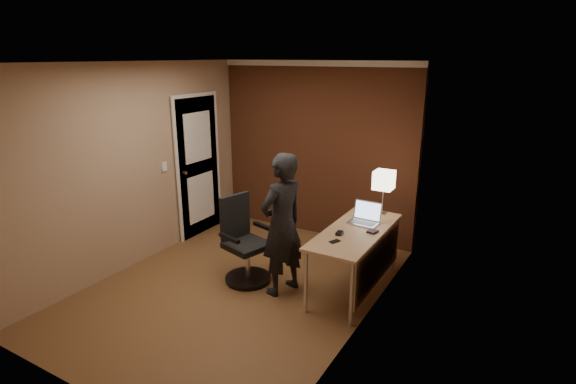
{
  "coord_description": "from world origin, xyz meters",
  "views": [
    {
      "loc": [
        2.81,
        -3.75,
        2.57
      ],
      "look_at": [
        0.35,
        0.55,
        1.05
      ],
      "focal_mm": 28.0,
      "sensor_mm": 36.0,
      "label": 1
    }
  ],
  "objects_px": {
    "laptop": "(365,217)",
    "person": "(282,225)",
    "mouse": "(339,233)",
    "phone": "(335,241)",
    "desk_lamp": "(384,181)",
    "wallet": "(373,231)",
    "desk": "(361,242)",
    "office_chair": "(244,245)"
  },
  "relations": [
    {
      "from": "person",
      "to": "mouse",
      "type": "bearing_deg",
      "value": 125.97
    },
    {
      "from": "laptop",
      "to": "person",
      "type": "xyz_separation_m",
      "value": [
        -0.7,
        -0.7,
        0.01
      ]
    },
    {
      "from": "mouse",
      "to": "wallet",
      "type": "xyz_separation_m",
      "value": [
        0.29,
        0.23,
        -0.01
      ]
    },
    {
      "from": "laptop",
      "to": "phone",
      "type": "relative_size",
      "value": 2.97
    },
    {
      "from": "desk_lamp",
      "to": "wallet",
      "type": "xyz_separation_m",
      "value": [
        0.11,
        -0.62,
        -0.41
      ]
    },
    {
      "from": "laptop",
      "to": "person",
      "type": "height_order",
      "value": "person"
    },
    {
      "from": "desk",
      "to": "phone",
      "type": "distance_m",
      "value": 0.46
    },
    {
      "from": "laptop",
      "to": "wallet",
      "type": "relative_size",
      "value": 3.11
    },
    {
      "from": "laptop",
      "to": "mouse",
      "type": "relative_size",
      "value": 3.42
    },
    {
      "from": "phone",
      "to": "office_chair",
      "type": "xyz_separation_m",
      "value": [
        -1.15,
        0.01,
        -0.29
      ]
    },
    {
      "from": "desk_lamp",
      "to": "laptop",
      "type": "distance_m",
      "value": 0.51
    },
    {
      "from": "laptop",
      "to": "office_chair",
      "type": "height_order",
      "value": "office_chair"
    },
    {
      "from": "desk_lamp",
      "to": "person",
      "type": "height_order",
      "value": "person"
    },
    {
      "from": "mouse",
      "to": "desk",
      "type": "bearing_deg",
      "value": 46.09
    },
    {
      "from": "phone",
      "to": "wallet",
      "type": "xyz_separation_m",
      "value": [
        0.25,
        0.44,
        0.01
      ]
    },
    {
      "from": "desk",
      "to": "wallet",
      "type": "xyz_separation_m",
      "value": [
        0.11,
        0.02,
        0.14
      ]
    },
    {
      "from": "phone",
      "to": "mouse",
      "type": "bearing_deg",
      "value": 123.26
    },
    {
      "from": "wallet",
      "to": "person",
      "type": "xyz_separation_m",
      "value": [
        -0.87,
        -0.45,
        0.06
      ]
    },
    {
      "from": "mouse",
      "to": "phone",
      "type": "distance_m",
      "value": 0.21
    },
    {
      "from": "mouse",
      "to": "phone",
      "type": "bearing_deg",
      "value": -84.3
    },
    {
      "from": "desk_lamp",
      "to": "laptop",
      "type": "relative_size",
      "value": 1.57
    },
    {
      "from": "desk",
      "to": "office_chair",
      "type": "relative_size",
      "value": 1.5
    },
    {
      "from": "wallet",
      "to": "office_chair",
      "type": "xyz_separation_m",
      "value": [
        -1.41,
        -0.43,
        -0.3
      ]
    },
    {
      "from": "wallet",
      "to": "desk",
      "type": "bearing_deg",
      "value": -168.96
    },
    {
      "from": "office_chair",
      "to": "phone",
      "type": "bearing_deg",
      "value": -0.45
    },
    {
      "from": "phone",
      "to": "wallet",
      "type": "distance_m",
      "value": 0.5
    },
    {
      "from": "wallet",
      "to": "person",
      "type": "height_order",
      "value": "person"
    },
    {
      "from": "mouse",
      "to": "office_chair",
      "type": "xyz_separation_m",
      "value": [
        -1.12,
        -0.2,
        -0.3
      ]
    },
    {
      "from": "phone",
      "to": "person",
      "type": "distance_m",
      "value": 0.63
    },
    {
      "from": "desk_lamp",
      "to": "mouse",
      "type": "distance_m",
      "value": 0.96
    },
    {
      "from": "desk",
      "to": "wallet",
      "type": "bearing_deg",
      "value": 11.04
    },
    {
      "from": "wallet",
      "to": "office_chair",
      "type": "relative_size",
      "value": 0.11
    },
    {
      "from": "desk",
      "to": "office_chair",
      "type": "distance_m",
      "value": 1.36
    },
    {
      "from": "desk",
      "to": "office_chair",
      "type": "height_order",
      "value": "office_chair"
    },
    {
      "from": "office_chair",
      "to": "person",
      "type": "relative_size",
      "value": 0.62
    },
    {
      "from": "phone",
      "to": "laptop",
      "type": "bearing_deg",
      "value": 107.19
    },
    {
      "from": "mouse",
      "to": "person",
      "type": "relative_size",
      "value": 0.06
    },
    {
      "from": "laptop",
      "to": "person",
      "type": "relative_size",
      "value": 0.21
    },
    {
      "from": "desk_lamp",
      "to": "phone",
      "type": "distance_m",
      "value": 1.15
    },
    {
      "from": "wallet",
      "to": "office_chair",
      "type": "distance_m",
      "value": 1.5
    },
    {
      "from": "desk_lamp",
      "to": "person",
      "type": "xyz_separation_m",
      "value": [
        -0.77,
        -1.07,
        -0.35
      ]
    },
    {
      "from": "desk",
      "to": "laptop",
      "type": "distance_m",
      "value": 0.34
    }
  ]
}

